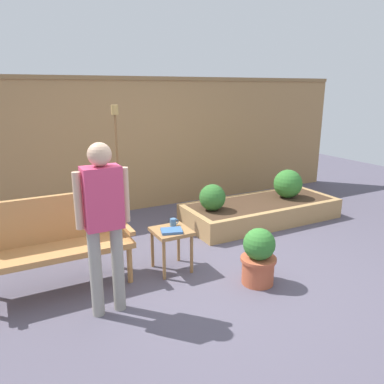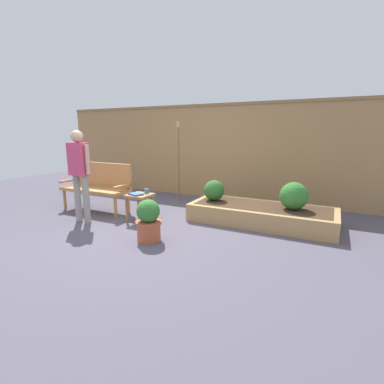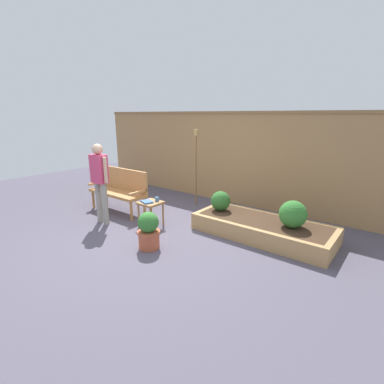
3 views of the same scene
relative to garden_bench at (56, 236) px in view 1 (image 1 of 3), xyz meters
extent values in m
plane|color=#514C5B|center=(1.50, -0.51, -0.54)|extent=(14.00, 14.00, 0.00)
cube|color=#A37A4C|center=(1.50, 2.09, 0.51)|extent=(8.40, 0.10, 2.10)
cube|color=olive|center=(1.50, 2.09, 1.59)|extent=(8.40, 0.14, 0.06)
cylinder|color=#B77F47|center=(0.66, 0.08, -0.34)|extent=(0.06, 0.06, 0.40)
cylinder|color=#B77F47|center=(0.66, -0.28, -0.34)|extent=(0.06, 0.06, 0.40)
cube|color=#B77F47|center=(0.00, -0.10, -0.11)|extent=(1.44, 0.48, 0.06)
cube|color=#B77F47|center=(0.00, 0.11, 0.16)|extent=(1.44, 0.06, 0.48)
cube|color=#B77F47|center=(0.69, -0.10, 0.02)|extent=(0.06, 0.48, 0.04)
cylinder|color=#9E7042|center=(1.33, -0.06, -0.32)|extent=(0.04, 0.04, 0.44)
cylinder|color=#9E7042|center=(1.33, -0.39, -0.32)|extent=(0.04, 0.04, 0.44)
cylinder|color=#9E7042|center=(1.00, -0.06, -0.32)|extent=(0.04, 0.04, 0.44)
cylinder|color=#9E7042|center=(1.00, -0.39, -0.32)|extent=(0.04, 0.04, 0.44)
cube|color=#9E7042|center=(1.17, -0.22, -0.08)|extent=(0.40, 0.40, 0.04)
cylinder|color=teal|center=(1.24, -0.12, -0.02)|extent=(0.07, 0.07, 0.08)
torus|color=teal|center=(1.28, -0.12, -0.02)|extent=(0.06, 0.01, 0.06)
cube|color=#38609E|center=(1.14, -0.29, -0.05)|extent=(0.26, 0.23, 0.03)
cylinder|color=#B75638|center=(1.84, -0.92, -0.42)|extent=(0.33, 0.33, 0.26)
cylinder|color=#B75638|center=(1.84, -0.92, -0.27)|extent=(0.37, 0.37, 0.04)
sphere|color=#33752D|center=(1.84, -0.92, -0.10)|extent=(0.33, 0.33, 0.33)
cube|color=#AD8451|center=(3.08, 0.18, -0.39)|extent=(2.40, 0.09, 0.30)
cube|color=#AD8451|center=(3.08, 1.09, -0.39)|extent=(2.40, 0.09, 0.30)
cube|color=#AD8451|center=(1.92, 0.64, -0.39)|extent=(0.09, 0.82, 0.30)
cube|color=#AD8451|center=(4.23, 0.64, -0.39)|extent=(0.09, 0.82, 0.30)
cube|color=#422D1E|center=(3.08, 0.64, -0.39)|extent=(2.22, 0.82, 0.30)
cylinder|color=brown|center=(2.20, 0.63, -0.21)|extent=(0.04, 0.04, 0.06)
sphere|color=#2D6628|center=(2.20, 0.63, -0.06)|extent=(0.38, 0.38, 0.38)
cylinder|color=brown|center=(3.59, 0.63, -0.21)|extent=(0.04, 0.04, 0.06)
sphere|color=#33752D|center=(3.59, 0.63, -0.02)|extent=(0.45, 0.45, 0.45)
cylinder|color=brown|center=(1.06, 1.35, 0.27)|extent=(0.03, 0.03, 1.63)
cylinder|color=#AD894C|center=(1.06, 1.35, 1.15)|extent=(0.10, 0.10, 0.13)
cylinder|color=gray|center=(0.41, -0.71, -0.13)|extent=(0.11, 0.11, 0.82)
cylinder|color=gray|center=(0.21, -0.71, -0.13)|extent=(0.11, 0.11, 0.82)
cube|color=#D13D66|center=(0.31, -0.71, 0.55)|extent=(0.32, 0.20, 0.54)
cylinder|color=tan|center=(0.51, -0.71, 0.55)|extent=(0.07, 0.07, 0.49)
cylinder|color=tan|center=(0.11, -0.71, 0.55)|extent=(0.07, 0.07, 0.49)
sphere|color=tan|center=(0.31, -0.71, 0.92)|extent=(0.20, 0.20, 0.20)
camera|label=1|loc=(-0.44, -3.76, 1.44)|focal=35.27mm
camera|label=2|loc=(4.13, -4.08, 0.98)|focal=26.60mm
camera|label=3|loc=(4.98, -3.81, 1.54)|focal=26.69mm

